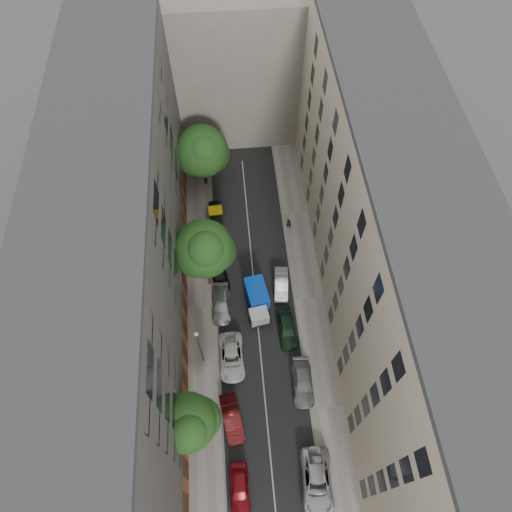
{
  "coord_description": "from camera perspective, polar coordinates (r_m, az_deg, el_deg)",
  "views": [
    {
      "loc": [
        -1.75,
        -20.48,
        42.47
      ],
      "look_at": [
        0.2,
        1.96,
        6.0
      ],
      "focal_mm": 32.0,
      "sensor_mm": 36.0,
      "label": 1
    }
  ],
  "objects": [
    {
      "name": "car_right_2",
      "position": [
        45.33,
        3.91,
        -9.01
      ],
      "size": [
        1.86,
        4.35,
        1.46
      ],
      "primitive_type": "imported",
      "rotation": [
        0.0,
        0.0,
        0.03
      ],
      "color": "black",
      "rests_on": "ground"
    },
    {
      "name": "ground",
      "position": [
        47.18,
        -0.04,
        -5.87
      ],
      "size": [
        120.0,
        120.0,
        0.0
      ],
      "primitive_type": "plane",
      "color": "#4C4C49",
      "rests_on": "ground"
    },
    {
      "name": "car_left_0",
      "position": [
        41.94,
        -2.07,
        -27.06
      ],
      "size": [
        1.64,
        4.05,
        1.38
      ],
      "primitive_type": "imported",
      "rotation": [
        0.0,
        0.0,
        0.0
      ],
      "color": "maroon",
      "rests_on": "ground"
    },
    {
      "name": "road_surface",
      "position": [
        47.17,
        -0.04,
        -5.86
      ],
      "size": [
        8.0,
        44.0,
        0.02
      ],
      "primitive_type": "cube",
      "color": "black",
      "rests_on": "ground"
    },
    {
      "name": "car_left_3",
      "position": [
        46.51,
        -4.37,
        -6.06
      ],
      "size": [
        1.97,
        4.53,
        1.3
      ],
      "primitive_type": "imported",
      "rotation": [
        0.0,
        0.0,
        -0.04
      ],
      "color": "#B2B2B7",
      "rests_on": "ground"
    },
    {
      "name": "tree_near",
      "position": [
        37.86,
        -8.44,
        -20.06
      ],
      "size": [
        4.95,
        4.62,
        8.26
      ],
      "color": "#382619",
      "rests_on": "sidewalk_left"
    },
    {
      "name": "car_right_1",
      "position": [
        43.73,
        5.88,
        -15.48
      ],
      "size": [
        2.02,
        4.64,
        1.33
      ],
      "primitive_type": "imported",
      "rotation": [
        0.0,
        0.0,
        -0.03
      ],
      "color": "gray",
      "rests_on": "ground"
    },
    {
      "name": "car_left_2",
      "position": [
        44.3,
        -3.07,
        -12.5
      ],
      "size": [
        2.34,
        4.99,
        1.38
      ],
      "primitive_type": "imported",
      "rotation": [
        0.0,
        0.0,
        0.01
      ],
      "color": "silver",
      "rests_on": "ground"
    },
    {
      "name": "car_left_5",
      "position": [
        52.37,
        -5.02,
        5.02
      ],
      "size": [
        1.6,
        4.06,
        1.32
      ],
      "primitive_type": "imported",
      "rotation": [
        0.0,
        0.0,
        0.05
      ],
      "color": "black",
      "rests_on": "ground"
    },
    {
      "name": "pedestrian",
      "position": [
        51.36,
        4.11,
        4.09
      ],
      "size": [
        0.66,
        0.57,
        1.54
      ],
      "primitive_type": "imported",
      "rotation": [
        0.0,
        0.0,
        2.72
      ],
      "color": "black",
      "rests_on": "sidewalk_right"
    },
    {
      "name": "tarp_truck",
      "position": [
        45.95,
        0.17,
        -5.55
      ],
      "size": [
        2.64,
        5.07,
        2.22
      ],
      "rotation": [
        0.0,
        0.0,
        0.17
      ],
      "color": "black",
      "rests_on": "ground"
    },
    {
      "name": "car_left_1",
      "position": [
        42.75,
        -3.03,
        -19.6
      ],
      "size": [
        2.22,
        4.56,
        1.44
      ],
      "primitive_type": "imported",
      "rotation": [
        0.0,
        0.0,
        0.16
      ],
      "color": "#4F0F11",
      "rests_on": "ground"
    },
    {
      "name": "tree_mid",
      "position": [
        42.7,
        -6.37,
        0.67
      ],
      "size": [
        5.81,
        5.61,
        9.69
      ],
      "color": "#382619",
      "rests_on": "sidewalk_left"
    },
    {
      "name": "tree_far",
      "position": [
        52.42,
        -6.66,
        12.71
      ],
      "size": [
        6.08,
        5.92,
        8.27
      ],
      "color": "#382619",
      "rests_on": "sidewalk_left"
    },
    {
      "name": "lamp_post",
      "position": [
        41.11,
        -7.12,
        -10.93
      ],
      "size": [
        0.36,
        0.36,
        6.77
      ],
      "color": "#1B6028",
      "rests_on": "sidewalk_left"
    },
    {
      "name": "sidewalk_right",
      "position": [
        47.64,
        6.6,
        -5.28
      ],
      "size": [
        3.0,
        44.0,
        0.15
      ],
      "primitive_type": "cube",
      "color": "gray",
      "rests_on": "ground"
    },
    {
      "name": "sidewalk_left",
      "position": [
        47.23,
        -6.74,
        -6.31
      ],
      "size": [
        3.0,
        44.0,
        0.15
      ],
      "primitive_type": "cube",
      "color": "gray",
      "rests_on": "ground"
    },
    {
      "name": "building_endcap",
      "position": [
        58.94,
        -2.6,
        23.64
      ],
      "size": [
        18.0,
        12.0,
        18.0
      ],
      "primitive_type": "cube",
      "color": "gray",
      "rests_on": "ground"
    },
    {
      "name": "building_right",
      "position": [
        40.45,
        15.68,
        1.75
      ],
      "size": [
        8.0,
        44.0,
        20.0
      ],
      "primitive_type": "cube",
      "color": "beige",
      "rests_on": "ground"
    },
    {
      "name": "building_left",
      "position": [
        39.49,
        -16.16,
        -0.55
      ],
      "size": [
        8.0,
        44.0,
        20.0
      ],
      "primitive_type": "cube",
      "color": "#484543",
      "rests_on": "ground"
    },
    {
      "name": "car_right_3",
      "position": [
        47.51,
        3.17,
        -3.53
      ],
      "size": [
        1.79,
        4.06,
        1.3
      ],
      "primitive_type": "imported",
      "rotation": [
        0.0,
        0.0,
        -0.11
      ],
      "color": "silver",
      "rests_on": "ground"
    },
    {
      "name": "car_left_4",
      "position": [
        48.12,
        -4.66,
        -2.17
      ],
      "size": [
        2.37,
        4.51,
        1.46
      ],
      "primitive_type": "imported",
      "rotation": [
        0.0,
        0.0,
        0.16
      ],
      "color": "black",
      "rests_on": "ground"
    },
    {
      "name": "car_right_0",
      "position": [
        42.21,
        7.62,
        -26.11
      ],
      "size": [
        2.8,
        5.52,
        1.49
      ],
      "primitive_type": "imported",
      "rotation": [
        0.0,
        0.0,
        -0.06
      ],
      "color": "#BBBBC0",
      "rests_on": "ground"
    }
  ]
}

